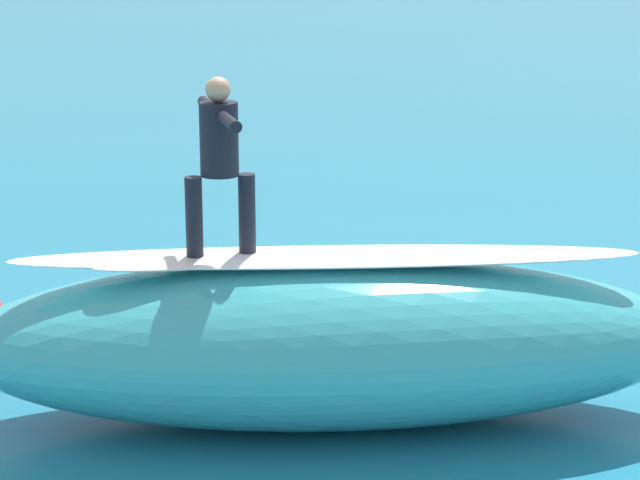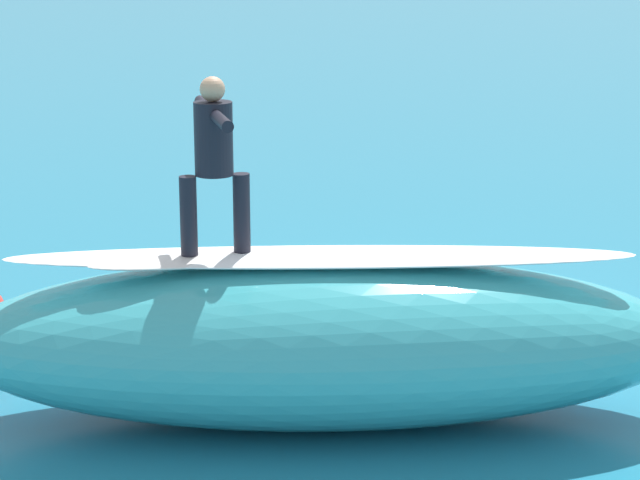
# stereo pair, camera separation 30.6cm
# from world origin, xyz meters

# --- Properties ---
(ground_plane) EXTENTS (120.00, 120.00, 0.00)m
(ground_plane) POSITION_xyz_m (0.00, 0.00, 0.00)
(ground_plane) COLOR teal
(wave_crest) EXTENTS (6.68, 3.71, 1.45)m
(wave_crest) POSITION_xyz_m (0.18, 2.48, 0.72)
(wave_crest) COLOR teal
(wave_crest) RESTS_ON ground_plane
(wave_foam_lip) EXTENTS (5.40, 2.19, 0.08)m
(wave_foam_lip) POSITION_xyz_m (0.18, 2.48, 1.49)
(wave_foam_lip) COLOR white
(wave_foam_lip) RESTS_ON wave_crest
(surfboard_riding) EXTENTS (2.17, 1.53, 0.08)m
(surfboard_riding) POSITION_xyz_m (1.04, 2.73, 1.49)
(surfboard_riding) COLOR silver
(surfboard_riding) RESTS_ON wave_crest
(surfer_riding) EXTENTS (0.77, 1.29, 1.50)m
(surfer_riding) POSITION_xyz_m (1.04, 2.73, 2.40)
(surfer_riding) COLOR black
(surfer_riding) RESTS_ON surfboard_riding
(surfboard_paddling) EXTENTS (2.06, 1.28, 0.06)m
(surfboard_paddling) POSITION_xyz_m (0.26, -1.25, 0.03)
(surfboard_paddling) COLOR #E0563D
(surfboard_paddling) RESTS_ON ground_plane
(surfer_paddling) EXTENTS (1.74, 0.90, 0.33)m
(surfer_paddling) POSITION_xyz_m (0.13, -1.20, 0.20)
(surfer_paddling) COLOR black
(surfer_paddling) RESTS_ON surfboard_paddling
(foam_patch_near) EXTENTS (0.64, 0.57, 0.15)m
(foam_patch_near) POSITION_xyz_m (0.61, 1.70, 0.08)
(foam_patch_near) COLOR white
(foam_patch_near) RESTS_ON ground_plane
(foam_patch_mid) EXTENTS (1.21, 1.22, 0.10)m
(foam_patch_mid) POSITION_xyz_m (3.15, 1.62, 0.05)
(foam_patch_mid) COLOR white
(foam_patch_mid) RESTS_ON ground_plane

